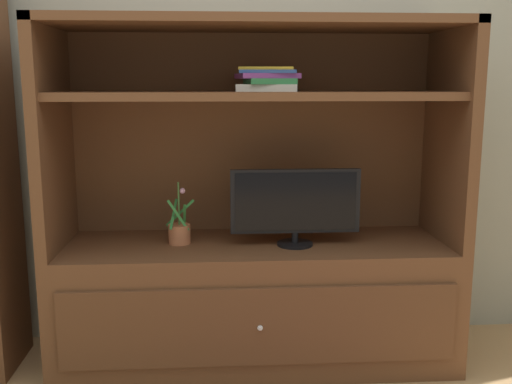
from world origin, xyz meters
TOP-DOWN VIEW (x-y plane):
  - painted_rear_wall at (0.00, 0.75)m, footprint 6.00×0.10m
  - media_console at (0.00, 0.41)m, footprint 1.84×0.62m
  - tv_monitor at (0.18, 0.35)m, footprint 0.59×0.16m
  - potted_plant at (-0.35, 0.41)m, footprint 0.14×0.14m
  - magazine_stack at (0.05, 0.40)m, footprint 0.29×0.34m

SIDE VIEW (x-z plane):
  - media_console at x=0.00m, z-range -0.31..1.27m
  - potted_plant at x=-0.35m, z-range 0.48..0.77m
  - tv_monitor at x=0.18m, z-range 0.59..0.94m
  - magazine_stack at x=0.05m, z-range 1.27..1.37m
  - painted_rear_wall at x=0.00m, z-range 0.00..2.80m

